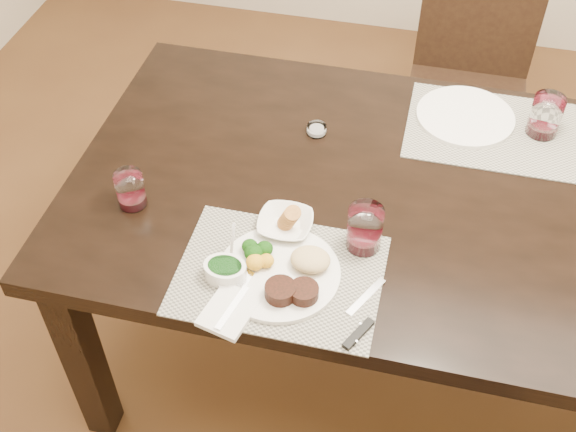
% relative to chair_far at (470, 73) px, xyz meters
% --- Properties ---
extents(ground_plane, '(4.50, 4.50, 0.00)m').
position_rel_chair_far_xyz_m(ground_plane, '(0.00, -0.93, -0.50)').
color(ground_plane, '#442916').
rests_on(ground_plane, ground).
extents(dining_table, '(2.00, 1.00, 0.75)m').
position_rel_chair_far_xyz_m(dining_table, '(0.00, -0.93, 0.16)').
color(dining_table, black).
rests_on(dining_table, ground).
extents(chair_far, '(0.42, 0.42, 0.90)m').
position_rel_chair_far_xyz_m(chair_far, '(0.00, 0.00, 0.00)').
color(chair_far, black).
rests_on(chair_far, ground).
extents(placemat_near, '(0.46, 0.34, 0.00)m').
position_rel_chair_far_xyz_m(placemat_near, '(-0.39, -1.27, 0.25)').
color(placemat_near, gray).
rests_on(placemat_near, dining_table).
extents(placemat_far, '(0.46, 0.34, 0.00)m').
position_rel_chair_far_xyz_m(placemat_far, '(0.05, -0.63, 0.25)').
color(placemat_far, gray).
rests_on(placemat_far, dining_table).
extents(dinner_plate, '(0.28, 0.28, 0.05)m').
position_rel_chair_far_xyz_m(dinner_plate, '(-0.38, -1.27, 0.27)').
color(dinner_plate, white).
rests_on(dinner_plate, placemat_near).
extents(napkin_fork, '(0.14, 0.20, 0.02)m').
position_rel_chair_far_xyz_m(napkin_fork, '(-0.47, -1.37, 0.26)').
color(napkin_fork, white).
rests_on(napkin_fork, placemat_near).
extents(steak_knife, '(0.07, 0.21, 0.01)m').
position_rel_chair_far_xyz_m(steak_knife, '(-0.19, -1.37, 0.26)').
color(steak_knife, white).
rests_on(steak_knife, placemat_near).
extents(cracker_bowl, '(0.13, 0.13, 0.06)m').
position_rel_chair_far_xyz_m(cracker_bowl, '(-0.41, -1.13, 0.27)').
color(cracker_bowl, white).
rests_on(cracker_bowl, placemat_near).
extents(sauce_ramekin, '(0.10, 0.14, 0.08)m').
position_rel_chair_far_xyz_m(sauce_ramekin, '(-0.51, -1.30, 0.27)').
color(sauce_ramekin, white).
rests_on(sauce_ramekin, placemat_near).
extents(wine_glass_near, '(0.08, 0.08, 0.11)m').
position_rel_chair_far_xyz_m(wine_glass_near, '(-0.22, -1.14, 0.30)').
color(wine_glass_near, silver).
rests_on(wine_glass_near, placemat_near).
extents(far_plate, '(0.27, 0.27, 0.01)m').
position_rel_chair_far_xyz_m(far_plate, '(-0.02, -0.60, 0.26)').
color(far_plate, white).
rests_on(far_plate, placemat_far).
extents(wine_glass_far, '(0.08, 0.08, 0.12)m').
position_rel_chair_far_xyz_m(wine_glass_far, '(0.18, -0.62, 0.30)').
color(wine_glass_far, silver).
rests_on(wine_glass_far, placemat_far).
extents(wine_glass_side, '(0.07, 0.07, 0.10)m').
position_rel_chair_far_xyz_m(wine_glass_side, '(-0.80, -1.13, 0.29)').
color(wine_glass_side, silver).
rests_on(wine_glass_side, dining_table).
extents(salt_cellar, '(0.05, 0.05, 0.02)m').
position_rel_chair_far_xyz_m(salt_cellar, '(-0.41, -0.76, 0.26)').
color(salt_cellar, silver).
rests_on(salt_cellar, dining_table).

